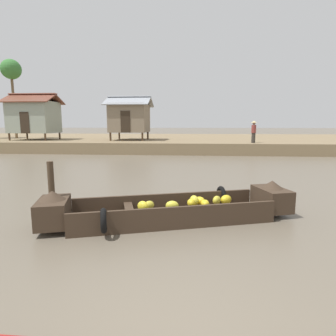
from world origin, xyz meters
TOP-DOWN VIEW (x-y plane):
  - ground_plane at (0.00, 10.00)m, footprint 300.00×300.00m
  - riverbank_strip at (0.00, 28.48)m, footprint 160.00×20.00m
  - banana_boat at (-0.40, 4.33)m, footprint 6.02×2.82m
  - stilt_house_left at (-14.10, 22.41)m, footprint 4.34×3.56m
  - stilt_house_mid_left at (-5.49, 22.86)m, footprint 3.85×3.84m
  - palm_tree_mid at (-17.30, 24.54)m, footprint 1.87×1.87m
  - vendor_person at (4.68, 19.66)m, footprint 0.44×0.44m
  - mooring_post at (-3.14, 3.85)m, footprint 0.14×0.14m

SIDE VIEW (x-z plane):
  - ground_plane at x=0.00m, z-range 0.00..0.00m
  - banana_boat at x=-0.40m, z-range -0.14..0.72m
  - riverbank_strip at x=0.00m, z-range 0.00..0.88m
  - mooring_post at x=-3.14m, z-range 0.00..1.47m
  - vendor_person at x=4.68m, z-range 0.97..2.63m
  - stilt_house_mid_left at x=-5.49m, z-range 0.94..4.80m
  - stilt_house_left at x=-14.10m, z-range 0.90..5.01m
  - palm_tree_mid at x=-17.30m, z-range 3.53..11.06m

